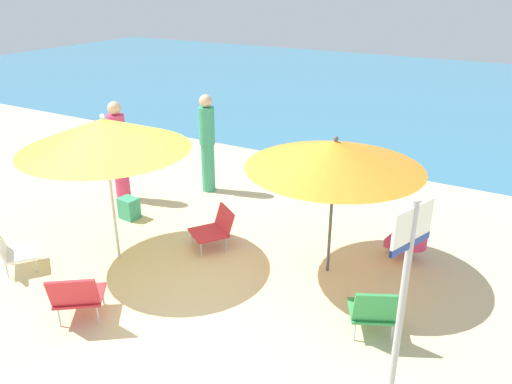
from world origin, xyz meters
TOP-DOWN VIEW (x-y plane):
  - ground_plane at (0.00, 0.00)m, footprint 40.00×40.00m
  - sea_water at (0.00, 13.10)m, footprint 40.00×16.00m
  - umbrella_orange at (1.54, 1.21)m, footprint 2.17×2.17m
  - umbrella_yellow at (-1.09, 0.10)m, footprint 2.16×2.16m
  - beach_chair_a at (-0.46, -1.16)m, footprint 0.74×0.75m
  - beach_chair_b at (2.47, 0.20)m, footprint 0.68×0.70m
  - beach_chair_c at (-2.07, -0.84)m, footprint 0.69×0.70m
  - beach_chair_d at (-0.10, 1.01)m, footprint 0.70×0.72m
  - person_a at (-1.37, 2.68)m, footprint 0.28×0.28m
  - person_b at (-2.43, 1.62)m, footprint 0.29×0.29m
  - person_c at (2.40, 2.05)m, footprint 0.56×0.39m
  - warning_sign at (2.89, -0.65)m, footprint 0.20×0.48m
  - beach_bag at (-1.81, 1.10)m, footprint 0.31×0.26m

SIDE VIEW (x-z plane):
  - ground_plane at x=0.00m, z-range 0.00..0.00m
  - sea_water at x=0.00m, z-range 0.00..0.01m
  - beach_bag at x=-1.81m, z-range 0.00..0.35m
  - beach_chair_d at x=-0.10m, z-range 0.02..0.59m
  - beach_chair_c at x=-2.07m, z-range 0.00..0.67m
  - beach_chair_a at x=-0.46m, z-range 0.02..0.68m
  - beach_chair_b at x=2.47m, z-range 0.01..0.69m
  - person_c at x=2.40m, z-range -0.02..0.86m
  - person_b at x=-2.43m, z-range 0.02..1.74m
  - person_a at x=-1.37m, z-range 0.03..1.78m
  - warning_sign at x=2.89m, z-range 0.31..2.35m
  - umbrella_orange at x=1.54m, z-range 0.69..2.54m
  - umbrella_yellow at x=-1.09m, z-range 0.75..2.78m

